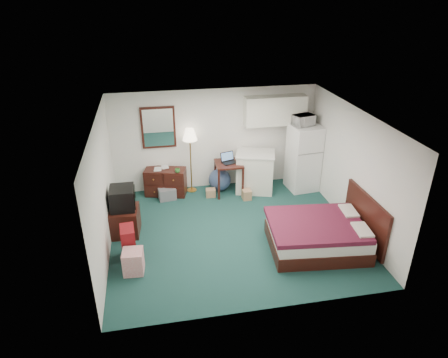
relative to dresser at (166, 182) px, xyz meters
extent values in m
cube|color=#11312E|center=(1.28, -1.98, -0.33)|extent=(5.00, 4.50, 0.01)
cube|color=white|center=(1.28, -1.98, 2.17)|extent=(5.00, 4.50, 0.01)
cube|color=white|center=(1.28, 0.27, 0.92)|extent=(5.00, 0.01, 2.50)
cube|color=white|center=(1.28, -4.23, 0.92)|extent=(5.00, 0.01, 2.50)
cube|color=white|center=(-1.22, -1.98, 0.92)|extent=(0.01, 4.50, 2.50)
cube|color=white|center=(3.78, -1.98, 0.92)|extent=(0.01, 4.50, 2.50)
sphere|color=#354973|center=(1.34, -0.02, -0.06)|extent=(0.66, 0.66, 0.56)
imported|color=white|center=(3.31, -0.28, 1.48)|extent=(0.54, 0.40, 0.33)
imported|color=#976E4B|center=(-0.25, 0.04, 0.46)|extent=(0.18, 0.04, 0.24)
imported|color=#976E4B|center=(-0.07, 0.11, 0.44)|extent=(0.17, 0.03, 0.22)
imported|color=#377C31|center=(0.29, -0.23, 0.39)|extent=(0.14, 0.12, 0.12)
camera|label=1|loc=(-0.24, -8.84, 4.35)|focal=32.00mm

